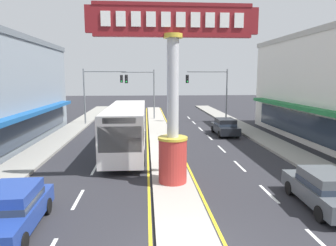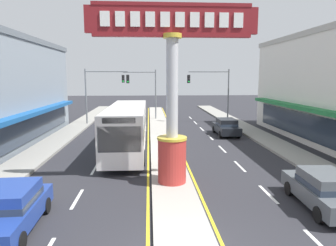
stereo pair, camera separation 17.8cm
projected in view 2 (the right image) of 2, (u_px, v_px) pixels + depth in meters
The scene contains 13 objects.
median_strip at pixel (162, 137), 26.68m from camera, with size 2.02×52.00×0.14m, color #A39E93.
sidewalk_left at pixel (53, 143), 24.16m from camera, with size 2.31×60.00×0.18m, color gray.
sidewalk_right at pixel (268, 140), 25.25m from camera, with size 2.31×60.00×0.18m, color gray.
lane_markings at pixel (163, 141), 25.35m from camera, with size 8.76×52.00×0.01m.
district_sign at pixel (172, 100), 14.55m from camera, with size 7.99×1.46×8.53m.
traffic_light_left_side at pixel (102, 87), 33.37m from camera, with size 4.86×0.46×6.20m.
traffic_light_right_side at pixel (213, 86), 34.63m from camera, with size 4.86×0.46×6.20m.
traffic_light_median_far at pixel (143, 86), 37.47m from camera, with size 4.20×0.46×6.20m.
sedan_near_right_lane at pixel (10, 209), 10.55m from camera, with size 1.95×4.36×1.53m.
suv_far_right_lane at pixel (136, 113), 37.26m from camera, with size 2.01×4.62×1.90m.
sedan_near_left_lane at pixel (226, 127), 27.93m from camera, with size 1.85×4.31×1.53m.
bus_mid_left_lane at pixel (127, 126), 21.51m from camera, with size 2.61×11.21×3.26m.
sedan_far_left_oncoming at pixel (324, 190), 12.35m from camera, with size 1.98×4.37×1.53m.
Camera 2 is at (-1.12, -8.17, 5.32)m, focal length 32.53 mm.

